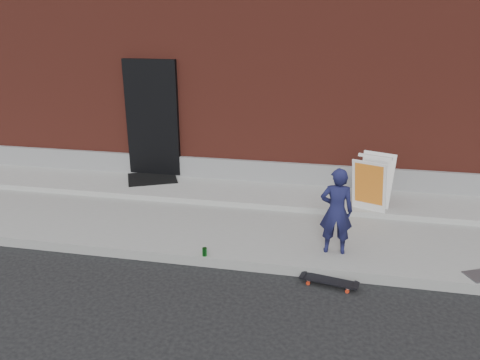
% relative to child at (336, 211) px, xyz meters
% --- Properties ---
extents(ground, '(80.00, 80.00, 0.00)m').
position_rel_child_xyz_m(ground, '(-0.97, -0.52, -0.77)').
color(ground, black).
rests_on(ground, ground).
extents(sidewalk, '(20.00, 3.00, 0.15)m').
position_rel_child_xyz_m(sidewalk, '(-0.97, 0.98, -0.70)').
color(sidewalk, gray).
rests_on(sidewalk, ground).
extents(apron, '(20.00, 1.20, 0.10)m').
position_rel_child_xyz_m(apron, '(-0.97, 1.88, -0.57)').
color(apron, gray).
rests_on(apron, sidewalk).
extents(building, '(20.00, 8.10, 5.00)m').
position_rel_child_xyz_m(building, '(-0.97, 6.47, 1.73)').
color(building, maroon).
rests_on(building, ground).
extents(child, '(0.46, 0.31, 1.24)m').
position_rel_child_xyz_m(child, '(0.00, 0.00, 0.00)').
color(child, '#16183F').
rests_on(child, sidewalk).
extents(skateboard, '(0.75, 0.32, 0.08)m').
position_rel_child_xyz_m(skateboard, '(-0.04, -0.66, -0.70)').
color(skateboard, red).
rests_on(skateboard, ground).
extents(pizza_sign, '(0.74, 0.80, 0.92)m').
position_rel_child_xyz_m(pizza_sign, '(0.58, 1.46, -0.06)').
color(pizza_sign, white).
rests_on(pizza_sign, apron).
extents(soda_can, '(0.07, 0.07, 0.12)m').
position_rel_child_xyz_m(soda_can, '(-1.76, -0.47, -0.56)').
color(soda_can, '#167120').
rests_on(soda_can, sidewalk).
extents(doormat, '(1.15, 1.07, 0.03)m').
position_rel_child_xyz_m(doormat, '(-3.54, 2.14, -0.51)').
color(doormat, black).
rests_on(doormat, apron).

